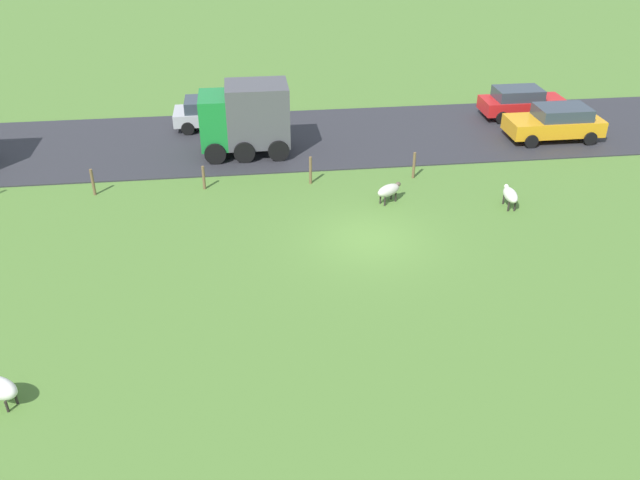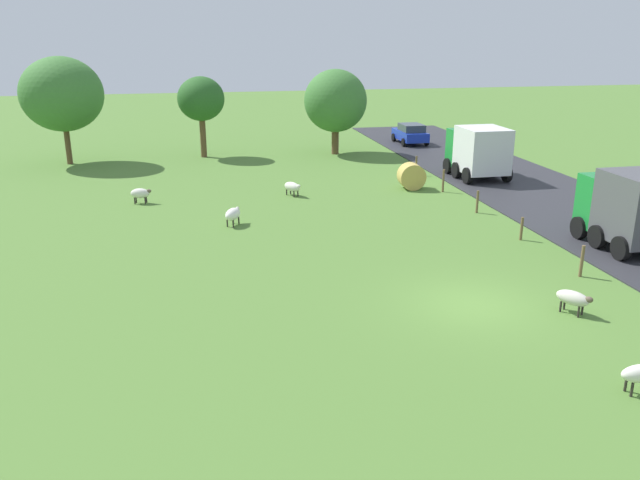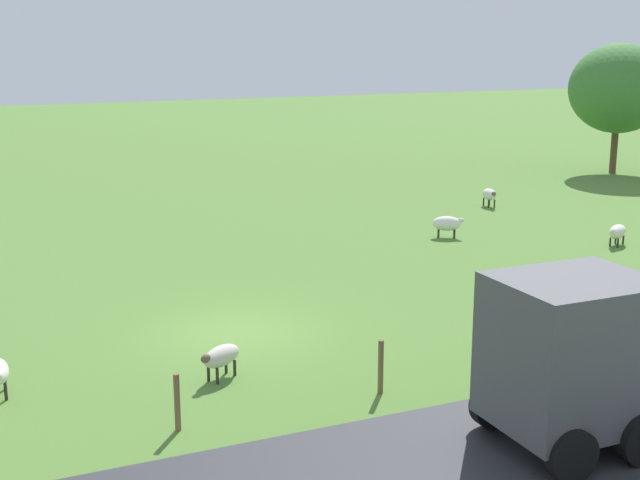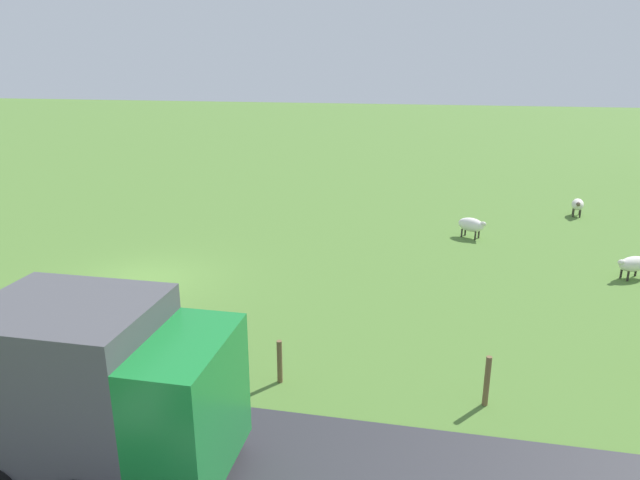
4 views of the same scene
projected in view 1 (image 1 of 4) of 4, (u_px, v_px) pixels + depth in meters
The scene contains 12 objects.
ground_plane at pixel (370, 239), 23.98m from camera, with size 160.00×160.00×0.00m, color #517A33.
road_strip at pixel (331, 137), 32.68m from camera, with size 8.00×80.00×0.06m, color #2D2D33.
sheep_3 at pixel (510, 195), 25.90m from camera, with size 1.24×0.51×0.78m.
sheep_4 at pixel (389, 190), 26.28m from camera, with size 0.98×1.19×0.77m.
fence_post_0 at pixel (414, 165), 28.28m from camera, with size 0.12×0.12×1.17m, color brown.
fence_post_1 at pixel (311, 170), 27.79m from camera, with size 0.12×0.12×1.21m, color brown.
fence_post_2 at pixel (204, 178), 27.37m from camera, with size 0.12×0.12×1.02m, color brown.
fence_post_3 at pixel (93, 182), 26.86m from camera, with size 0.12×0.12×1.13m, color brown.
truck_0 at pixel (246, 117), 30.05m from camera, with size 2.60×4.00×3.23m.
car_1 at pixel (556, 122), 31.97m from camera, with size 2.19×4.51×1.62m.
car_3 at pixel (212, 112), 33.40m from camera, with size 2.14×3.93×1.49m.
car_5 at pixel (521, 102), 34.71m from camera, with size 2.04×4.32×1.56m.
Camera 1 is at (-20.37, 4.35, 12.02)m, focal length 37.08 mm.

